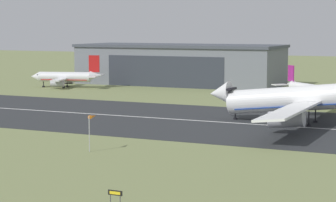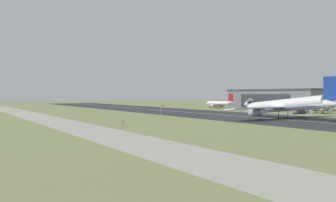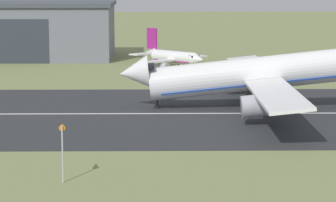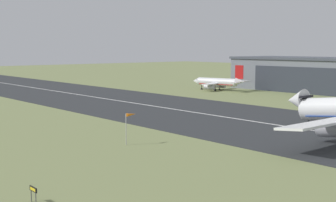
{
  "view_description": "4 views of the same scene",
  "coord_description": "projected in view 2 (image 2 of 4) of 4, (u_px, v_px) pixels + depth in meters",
  "views": [
    {
      "loc": [
        54.12,
        -21.15,
        18.75
      ],
      "look_at": [
        5.33,
        85.78,
        5.39
      ],
      "focal_mm": 70.0,
      "sensor_mm": 36.0,
      "label": 1
    },
    {
      "loc": [
        109.09,
        -5.68,
        9.68
      ],
      "look_at": [
        -2.28,
        69.15,
        6.84
      ],
      "focal_mm": 35.0,
      "sensor_mm": 36.0,
      "label": 2
    },
    {
      "loc": [
        11.7,
        -10.57,
        19.5
      ],
      "look_at": [
        13.35,
        89.12,
        3.47
      ],
      "focal_mm": 85.0,
      "sensor_mm": 36.0,
      "label": 3
    },
    {
      "loc": [
        68.32,
        16.59,
        16.78
      ],
      "look_at": [
        0.29,
        74.14,
        6.55
      ],
      "focal_mm": 50.0,
      "sensor_mm": 36.0,
      "label": 4
    }
  ],
  "objects": [
    {
      "name": "runway_strip",
      "position": [
        225.0,
        115.0,
        149.25
      ],
      "size": [
        464.51,
        47.14,
        0.06
      ],
      "primitive_type": "cube",
      "color": "#2B2D30",
      "rests_on": "ground_plane"
    },
    {
      "name": "ground_plane",
      "position": [
        128.0,
        120.0,
        121.57
      ],
      "size": [
        704.51,
        704.51,
        0.0
      ],
      "primitive_type": "plane",
      "color": "#7A8451"
    },
    {
      "name": "airplane_parked_far_east",
      "position": [
        219.0,
        103.0,
        225.85
      ],
      "size": [
        23.41,
        18.59,
        10.04
      ],
      "color": "white",
      "rests_on": "ground_plane"
    },
    {
      "name": "airplane_landing",
      "position": [
        284.0,
        106.0,
        128.31
      ],
      "size": [
        44.45,
        57.03,
        15.78
      ],
      "color": "white",
      "rests_on": "ground_plane"
    },
    {
      "name": "airplane_parked_west",
      "position": [
        320.0,
        108.0,
        164.19
      ],
      "size": [
        16.43,
        16.49,
        8.4
      ],
      "color": "white",
      "rests_on": "ground_plane"
    },
    {
      "name": "hangar_building",
      "position": [
        276.0,
        99.0,
        217.27
      ],
      "size": [
        66.65,
        25.34,
        13.02
      ],
      "color": "slate",
      "rests_on": "ground_plane"
    },
    {
      "name": "windsock_pole",
      "position": [
        163.0,
        106.0,
        126.74
      ],
      "size": [
        0.77,
        2.34,
        5.51
      ],
      "color": "#B7B7BC",
      "rests_on": "ground_plane"
    },
    {
      "name": "runway_centreline",
      "position": [
        225.0,
        115.0,
        149.25
      ],
      "size": [
        418.06,
        0.7,
        0.01
      ],
      "primitive_type": "cube",
      "color": "silver",
      "rests_on": "runway_strip"
    },
    {
      "name": "runway_sign",
      "position": [
        123.0,
        122.0,
        96.76
      ],
      "size": [
        1.65,
        0.13,
        1.81
      ],
      "color": "#4C4C51",
      "rests_on": "ground_plane"
    },
    {
      "name": "taxiway_road",
      "position": [
        62.0,
        123.0,
        108.08
      ],
      "size": [
        348.38,
        13.7,
        0.05
      ],
      "primitive_type": "cube",
      "color": "#A8A393",
      "rests_on": "ground_plane"
    }
  ]
}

